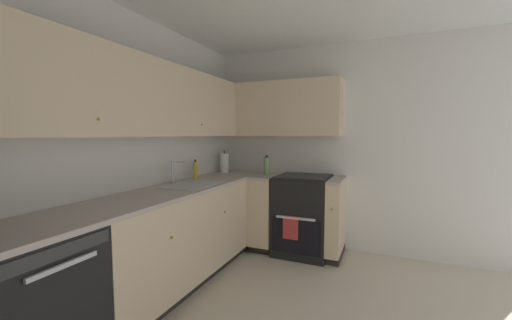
% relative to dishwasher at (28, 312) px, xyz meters
% --- Properties ---
extents(wall_back, '(4.01, 0.05, 2.48)m').
position_rel_dishwasher_xyz_m(wall_back, '(0.84, 0.33, 0.80)').
color(wall_back, silver).
rests_on(wall_back, ground_plane).
extents(wall_right, '(0.05, 3.60, 2.48)m').
position_rel_dishwasher_xyz_m(wall_right, '(2.82, -1.45, 0.80)').
color(wall_right, silver).
rests_on(wall_right, ground_plane).
extents(dishwasher, '(0.60, 0.63, 0.88)m').
position_rel_dishwasher_xyz_m(dishwasher, '(0.00, 0.00, 0.00)').
color(dishwasher, black).
rests_on(dishwasher, ground_plane).
extents(lower_cabinets_back, '(1.89, 0.62, 0.88)m').
position_rel_dishwasher_xyz_m(lower_cabinets_back, '(1.25, 0.00, 0.00)').
color(lower_cabinets_back, beige).
rests_on(lower_cabinets_back, ground_plane).
extents(countertop_back, '(3.09, 0.60, 0.03)m').
position_rel_dishwasher_xyz_m(countertop_back, '(1.25, 0.00, 0.46)').
color(countertop_back, '#B7A89E').
rests_on(countertop_back, lower_cabinets_back).
extents(lower_cabinets_right, '(0.62, 1.06, 0.88)m').
position_rel_dishwasher_xyz_m(lower_cabinets_right, '(2.50, -0.73, 0.00)').
color(lower_cabinets_right, beige).
rests_on(lower_cabinets_right, ground_plane).
extents(countertop_right, '(0.60, 1.06, 0.03)m').
position_rel_dishwasher_xyz_m(countertop_right, '(2.49, -0.73, 0.46)').
color(countertop_right, '#B7A89E').
rests_on(countertop_right, lower_cabinets_right).
extents(oven_range, '(0.68, 0.62, 1.06)m').
position_rel_dishwasher_xyz_m(oven_range, '(2.51, -0.90, 0.02)').
color(oven_range, black).
rests_on(oven_range, ground_plane).
extents(upper_cabinets_back, '(2.77, 0.34, 0.65)m').
position_rel_dishwasher_xyz_m(upper_cabinets_back, '(1.09, 0.14, 1.28)').
color(upper_cabinets_back, beige).
extents(upper_cabinets_right, '(0.32, 1.59, 0.65)m').
position_rel_dishwasher_xyz_m(upper_cabinets_right, '(2.63, -0.50, 1.28)').
color(upper_cabinets_right, beige).
extents(sink, '(0.59, 0.40, 0.10)m').
position_rel_dishwasher_xyz_m(sink, '(1.50, -0.03, 0.43)').
color(sink, '#B7B7BC').
rests_on(sink, countertop_back).
extents(faucet, '(0.07, 0.16, 0.23)m').
position_rel_dishwasher_xyz_m(faucet, '(1.50, 0.18, 0.61)').
color(faucet, silver).
rests_on(faucet, countertop_back).
extents(soap_bottle, '(0.05, 0.05, 0.22)m').
position_rel_dishwasher_xyz_m(soap_bottle, '(1.87, 0.18, 0.57)').
color(soap_bottle, gold).
rests_on(soap_bottle, countertop_back).
extents(paper_towel_roll, '(0.11, 0.11, 0.31)m').
position_rel_dishwasher_xyz_m(paper_towel_roll, '(2.51, 0.16, 0.60)').
color(paper_towel_roll, white).
rests_on(paper_towel_roll, countertop_back).
extents(oil_bottle, '(0.07, 0.07, 0.24)m').
position_rel_dishwasher_xyz_m(oil_bottle, '(2.49, -0.44, 0.58)').
color(oil_bottle, '#729E66').
rests_on(oil_bottle, countertop_right).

